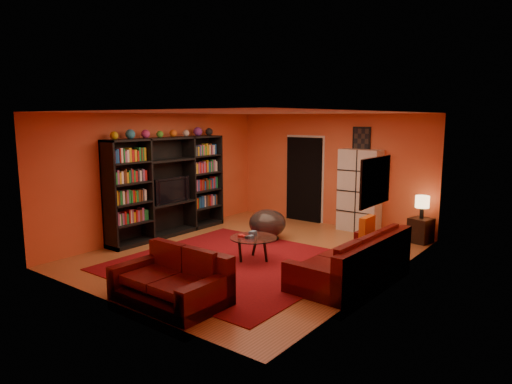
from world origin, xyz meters
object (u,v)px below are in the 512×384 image
Objects in this scene: entertainment_unit at (168,187)px; table_lamp at (422,203)px; coffee_table at (253,240)px; tv at (169,190)px; sofa at (357,262)px; storage_cabinet at (360,191)px; loveseat at (175,281)px; bowl_chair at (267,223)px; side_table at (421,230)px.

table_lamp is (4.53, 2.67, -0.23)m from entertainment_unit.
table_lamp is (1.97, 3.01, 0.45)m from coffee_table.
tv is 0.39× the size of sofa.
table_lamp is at bearing -3.87° from storage_cabinet.
loveseat is 2.09m from coffee_table.
storage_cabinet is 1.43m from table_lamp.
table_lamp reaches higher than loveseat.
tv is 2.21m from bowl_chair.
storage_cabinet reaches higher than bowl_chair.
entertainment_unit is 1.23× the size of sofa.
table_lamp is at bearing 89.68° from sofa.
side_table is at bearing 56.79° from coffee_table.
loveseat is at bearing -83.70° from coffee_table.
bowl_chair is 3.12m from side_table.
side_table is at bearing 30.52° from entertainment_unit.
entertainment_unit is at bearing -149.48° from side_table.
tv reaches higher than table_lamp.
coffee_table is 1.08× the size of bowl_chair.
storage_cabinet is (3.06, 2.82, -0.08)m from tv.
side_table is at bearing -59.00° from tv.
sofa is 2.77m from side_table.
side_table is at bearing -3.87° from storage_cabinet.
coffee_table is 0.46× the size of storage_cabinet.
entertainment_unit is 2.67m from coffee_table.
entertainment_unit reaches higher than bowl_chair.
table_lamp is (1.42, -0.13, -0.09)m from storage_cabinet.
tv is 3.70m from loveseat.
bowl_chair is at bearing -122.03° from storage_cabinet.
entertainment_unit reaches higher than tv.
tv is 4.42m from sofa.
loveseat is at bearing -92.06° from storage_cabinet.
table_lamp is at bearing 30.52° from entertainment_unit.
coffee_table is 1.47m from bowl_chair.
entertainment_unit reaches higher than table_lamp.
loveseat is 5.26m from storage_cabinet.
entertainment_unit is 5.31m from side_table.
loveseat is (2.74, -2.39, -0.71)m from tv.
tv reaches higher than side_table.
bowl_chair is at bearing -61.58° from tv.
loveseat is at bearing -75.44° from bowl_chair.
entertainment_unit reaches higher than side_table.
storage_cabinet is 2.26m from bowl_chair.
storage_cabinet is 1.57m from side_table.
sofa is at bearing -91.02° from tv.
table_lamp reaches higher than sofa.
tv is 0.52× the size of storage_cabinet.
coffee_table is at bearing -97.18° from tv.
storage_cabinet is at bearing 174.68° from table_lamp.
coffee_table is at bearing -123.21° from side_table.
coffee_table is at bearing -98.47° from storage_cabinet.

